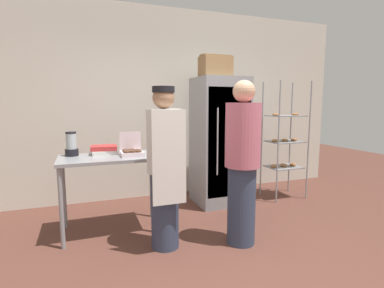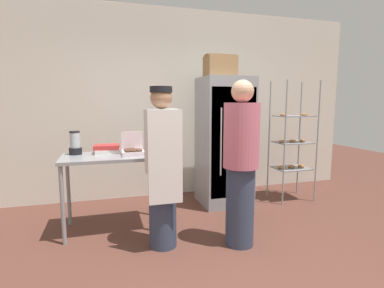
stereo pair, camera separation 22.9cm
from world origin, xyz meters
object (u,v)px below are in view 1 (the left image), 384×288
object	(u,v)px
refrigerator	(219,141)
baking_rack	(285,142)
blender_pitcher	(71,145)
binder_stack	(104,150)
cardboard_storage_box	(215,66)
person_customer	(242,162)
person_baker	(164,166)
donut_box	(132,152)

from	to	relation	value
refrigerator	baking_rack	size ratio (longest dim) A/B	1.02
baking_rack	blender_pitcher	world-z (taller)	baking_rack
binder_stack	cardboard_storage_box	distance (m)	1.89
person_customer	blender_pitcher	bearing A→B (deg)	149.91
person_baker	person_customer	xyz separation A→B (m)	(0.78, -0.19, 0.02)
person_customer	cardboard_storage_box	bearing A→B (deg)	78.77
refrigerator	blender_pitcher	bearing A→B (deg)	-170.90
donut_box	person_customer	size ratio (longest dim) A/B	0.16
person_baker	binder_stack	bearing A→B (deg)	124.35
baking_rack	blender_pitcher	bearing A→B (deg)	-176.05
blender_pitcher	cardboard_storage_box	size ratio (longest dim) A/B	0.66
refrigerator	blender_pitcher	world-z (taller)	refrigerator
person_customer	refrigerator	bearing A→B (deg)	74.81
donut_box	person_baker	bearing A→B (deg)	-65.77
binder_stack	cardboard_storage_box	world-z (taller)	cardboard_storage_box
blender_pitcher	person_customer	distance (m)	1.93
blender_pitcher	person_baker	world-z (taller)	person_baker
donut_box	person_customer	bearing A→B (deg)	-35.17
refrigerator	blender_pitcher	xyz separation A→B (m)	(-2.01, -0.32, 0.09)
baking_rack	person_baker	xyz separation A→B (m)	(-2.21, -0.99, -0.03)
baking_rack	person_baker	bearing A→B (deg)	-155.84
refrigerator	binder_stack	size ratio (longest dim) A/B	5.89
cardboard_storage_box	person_customer	xyz separation A→B (m)	(-0.24, -1.22, -1.12)
refrigerator	donut_box	bearing A→B (deg)	-157.63
blender_pitcher	cardboard_storage_box	distance (m)	2.16
binder_stack	donut_box	bearing A→B (deg)	-39.50
cardboard_storage_box	person_customer	distance (m)	1.67
donut_box	blender_pitcher	size ratio (longest dim) A/B	0.97
person_customer	binder_stack	bearing A→B (deg)	143.84
binder_stack	person_baker	world-z (taller)	person_baker
blender_pitcher	binder_stack	bearing A→B (deg)	-1.09
refrigerator	cardboard_storage_box	world-z (taller)	cardboard_storage_box
donut_box	blender_pitcher	distance (m)	0.69
binder_stack	blender_pitcher	bearing A→B (deg)	178.91
donut_box	cardboard_storage_box	distance (m)	1.72
refrigerator	person_baker	xyz separation A→B (m)	(-1.13, -1.10, -0.07)
refrigerator	baking_rack	world-z (taller)	refrigerator
blender_pitcher	binder_stack	xyz separation A→B (m)	(0.35, -0.01, -0.07)
binder_stack	cardboard_storage_box	size ratio (longest dim) A/B	0.75
refrigerator	binder_stack	distance (m)	1.69
cardboard_storage_box	person_customer	size ratio (longest dim) A/B	0.25
person_baker	person_customer	world-z (taller)	person_customer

